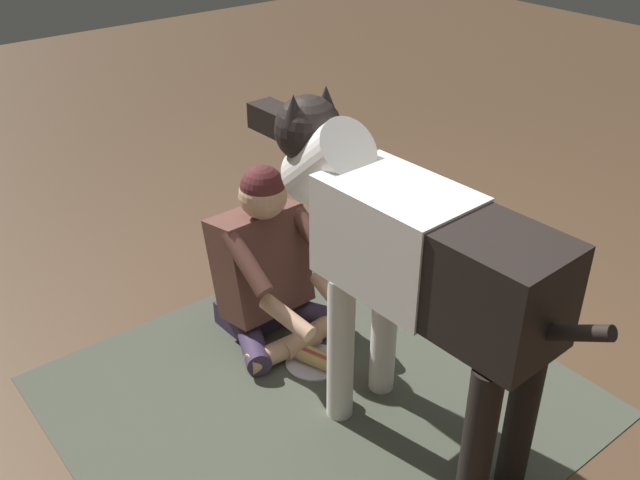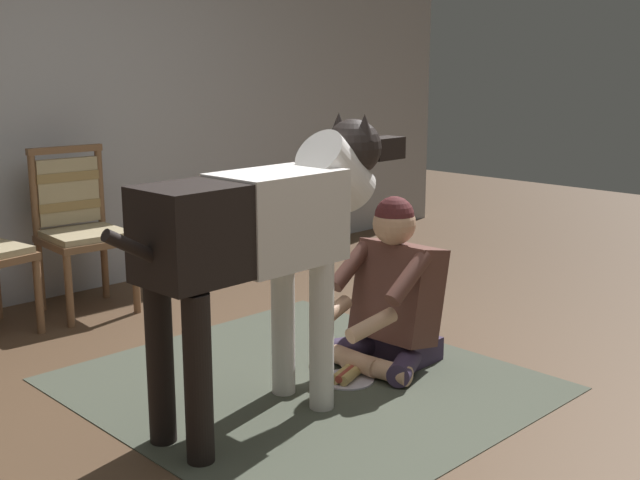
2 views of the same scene
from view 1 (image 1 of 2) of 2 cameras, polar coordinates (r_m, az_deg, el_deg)
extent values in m
plane|color=brown|center=(3.06, 6.80, -12.30)|extent=(13.41, 13.41, 0.00)
cube|color=#464B3D|center=(3.03, -0.18, -12.40)|extent=(1.82, 1.94, 0.01)
cube|color=#3B2E4A|center=(3.42, -5.03, -5.64)|extent=(0.25, 0.35, 0.12)
cylinder|color=#3B2E4A|center=(3.39, -1.30, -5.79)|extent=(0.41, 0.28, 0.11)
cylinder|color=#D8A581|center=(3.26, -0.57, -7.53)|extent=(0.13, 0.37, 0.09)
cylinder|color=#3B2E4A|center=(3.24, -5.58, -7.87)|extent=(0.41, 0.26, 0.11)
cylinder|color=#D8A581|center=(3.18, -2.95, -8.75)|extent=(0.11, 0.36, 0.09)
cube|color=brown|center=(3.22, -4.82, -1.68)|extent=(0.32, 0.41, 0.51)
cylinder|color=brown|center=(3.14, -0.70, 0.37)|extent=(0.29, 0.09, 0.24)
cylinder|color=#D8A581|center=(3.09, 1.00, -4.46)|extent=(0.28, 0.10, 0.12)
cylinder|color=brown|center=(2.96, -5.90, -1.83)|extent=(0.29, 0.09, 0.24)
cylinder|color=#D8A581|center=(2.96, -2.66, -6.25)|extent=(0.28, 0.12, 0.12)
sphere|color=#D8A581|center=(3.02, -4.62, 3.62)|extent=(0.21, 0.21, 0.21)
sphere|color=#542224|center=(3.01, -4.65, 4.25)|extent=(0.19, 0.19, 0.19)
cylinder|color=white|center=(2.75, 1.67, -8.79)|extent=(0.11, 0.11, 0.66)
cylinder|color=white|center=(2.88, 5.20, -6.82)|extent=(0.11, 0.11, 0.66)
cylinder|color=black|center=(2.43, 12.55, -16.06)|extent=(0.11, 0.11, 0.66)
cylinder|color=black|center=(2.58, 15.90, -13.34)|extent=(0.11, 0.11, 0.66)
cube|color=white|center=(2.44, 6.10, 0.31)|extent=(0.53, 0.36, 0.38)
cube|color=black|center=(2.23, 13.47, -3.60)|extent=(0.46, 0.34, 0.36)
cylinder|color=white|center=(2.60, 0.64, 6.24)|extent=(0.39, 0.25, 0.37)
sphere|color=black|center=(2.64, -0.97, 8.92)|extent=(0.25, 0.25, 0.25)
cube|color=black|center=(2.80, -3.78, 9.74)|extent=(0.19, 0.12, 0.10)
cone|color=black|center=(2.55, -2.14, 10.42)|extent=(0.09, 0.09, 0.11)
cone|color=black|center=(2.65, 0.49, 11.16)|extent=(0.09, 0.09, 0.11)
cylinder|color=black|center=(2.15, 18.47, -7.10)|extent=(0.34, 0.06, 0.22)
cylinder|color=silver|center=(3.19, -0.50, -9.80)|extent=(0.25, 0.25, 0.01)
cylinder|color=tan|center=(3.19, -0.29, -9.18)|extent=(0.19, 0.11, 0.05)
cylinder|color=tan|center=(3.16, -0.72, -9.60)|extent=(0.19, 0.11, 0.05)
cylinder|color=#AE4233|center=(3.17, -0.50, -9.29)|extent=(0.20, 0.10, 0.04)
camera|label=2|loc=(4.02, 60.21, 6.71)|focal=44.78mm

